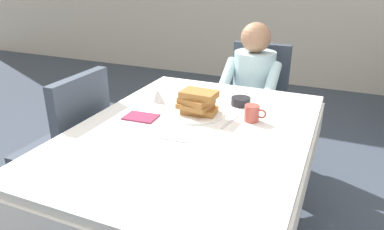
% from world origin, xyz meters
% --- Properties ---
extents(dining_table_main, '(1.12, 1.52, 0.74)m').
position_xyz_m(dining_table_main, '(0.00, 0.00, 0.65)').
color(dining_table_main, white).
rests_on(dining_table_main, ground).
extents(chair_diner, '(0.44, 0.45, 0.93)m').
position_xyz_m(chair_diner, '(0.04, 1.17, 0.53)').
color(chair_diner, '#384251').
rests_on(chair_diner, ground).
extents(diner_person, '(0.40, 0.43, 1.12)m').
position_xyz_m(diner_person, '(0.04, 1.01, 0.67)').
color(diner_person, silver).
rests_on(diner_person, ground).
extents(chair_left_side, '(0.45, 0.44, 0.93)m').
position_xyz_m(chair_left_side, '(-0.77, 0.00, 0.53)').
color(chair_left_side, '#384251').
rests_on(chair_left_side, ground).
extents(plate_breakfast, '(0.28, 0.28, 0.02)m').
position_xyz_m(plate_breakfast, '(-0.05, 0.17, 0.75)').
color(plate_breakfast, white).
rests_on(plate_breakfast, dining_table_main).
extents(breakfast_stack, '(0.20, 0.17, 0.12)m').
position_xyz_m(breakfast_stack, '(-0.04, 0.17, 0.82)').
color(breakfast_stack, '#A36B33').
rests_on(breakfast_stack, plate_breakfast).
extents(cup_coffee, '(0.11, 0.08, 0.08)m').
position_xyz_m(cup_coffee, '(0.24, 0.21, 0.78)').
color(cup_coffee, '#B24C42').
rests_on(cup_coffee, dining_table_main).
extents(bowl_butter, '(0.11, 0.11, 0.04)m').
position_xyz_m(bowl_butter, '(0.13, 0.41, 0.76)').
color(bowl_butter, black).
rests_on(bowl_butter, dining_table_main).
extents(syrup_pitcher, '(0.08, 0.08, 0.07)m').
position_xyz_m(syrup_pitcher, '(-0.33, 0.27, 0.78)').
color(syrup_pitcher, silver).
rests_on(syrup_pitcher, dining_table_main).
extents(fork_left_of_plate, '(0.02, 0.18, 0.00)m').
position_xyz_m(fork_left_of_plate, '(-0.24, 0.15, 0.74)').
color(fork_left_of_plate, silver).
rests_on(fork_left_of_plate, dining_table_main).
extents(knife_right_of_plate, '(0.04, 0.20, 0.00)m').
position_xyz_m(knife_right_of_plate, '(0.14, 0.15, 0.74)').
color(knife_right_of_plate, silver).
rests_on(knife_right_of_plate, dining_table_main).
extents(spoon_near_edge, '(0.15, 0.02, 0.00)m').
position_xyz_m(spoon_near_edge, '(-0.04, -0.15, 0.74)').
color(spoon_near_edge, silver).
rests_on(spoon_near_edge, dining_table_main).
extents(napkin_folded, '(0.18, 0.13, 0.01)m').
position_xyz_m(napkin_folded, '(-0.30, 0.02, 0.74)').
color(napkin_folded, '#8C2D4C').
rests_on(napkin_folded, dining_table_main).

